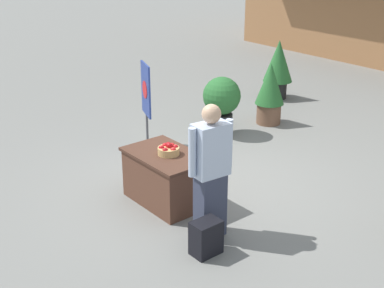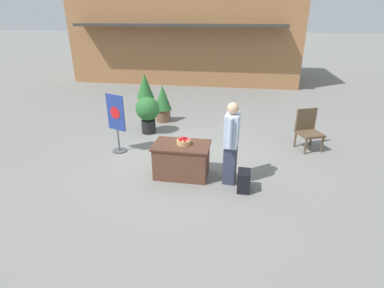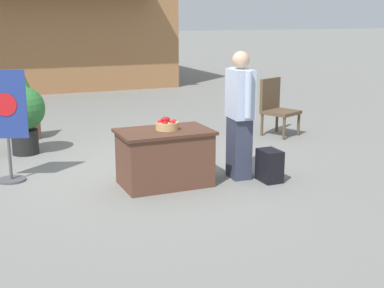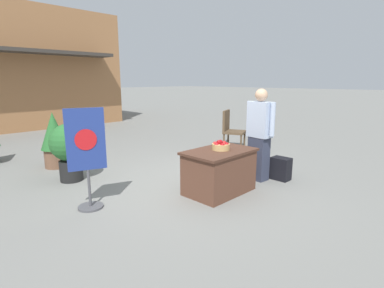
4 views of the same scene
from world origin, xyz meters
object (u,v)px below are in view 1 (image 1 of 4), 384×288
(apple_basket, at_px, (169,150))
(backpack, at_px, (206,238))
(display_table, at_px, (166,178))
(potted_plant_near_left, at_px, (222,101))
(potted_plant_far_right, at_px, (278,65))
(potted_plant_near_right, at_px, (270,92))
(person_visitor, at_px, (211,171))
(poster_board, at_px, (146,103))

(apple_basket, height_order, backpack, apple_basket)
(display_table, relative_size, backpack, 2.79)
(potted_plant_near_left, bearing_deg, backpack, -44.58)
(potted_plant_far_right, xyz_separation_m, potted_plant_near_right, (1.02, -1.34, -0.10))
(person_visitor, bearing_deg, backpack, 138.62)
(person_visitor, height_order, potted_plant_near_left, person_visitor)
(poster_board, distance_m, potted_plant_near_right, 2.54)
(backpack, height_order, potted_plant_far_right, potted_plant_far_right)
(poster_board, bearing_deg, apple_basket, 84.52)
(display_table, xyz_separation_m, backpack, (1.31, -0.41, -0.15))
(apple_basket, xyz_separation_m, potted_plant_near_left, (-1.51, 2.31, -0.15))
(backpack, bearing_deg, potted_plant_far_right, 125.17)
(backpack, bearing_deg, display_table, 162.74)
(person_visitor, xyz_separation_m, potted_plant_near_right, (-2.33, 3.51, -0.23))
(apple_basket, height_order, poster_board, poster_board)
(apple_basket, distance_m, potted_plant_near_right, 3.66)
(potted_plant_far_right, distance_m, potted_plant_near_right, 1.69)
(potted_plant_near_left, distance_m, potted_plant_far_right, 2.58)
(poster_board, bearing_deg, potted_plant_near_right, -170.41)
(person_visitor, distance_m, potted_plant_near_right, 4.22)
(apple_basket, xyz_separation_m, potted_plant_near_right, (-1.35, 3.40, -0.15))
(person_visitor, height_order, potted_plant_near_right, person_visitor)
(backpack, height_order, potted_plant_near_right, potted_plant_near_right)
(poster_board, bearing_deg, backpack, 87.61)
(potted_plant_near_left, xyz_separation_m, potted_plant_far_right, (-0.86, 2.43, 0.10))
(potted_plant_near_left, bearing_deg, potted_plant_far_right, 109.60)
(display_table, relative_size, poster_board, 0.80)
(backpack, relative_size, potted_plant_near_right, 0.36)
(display_table, height_order, poster_board, poster_board)
(apple_basket, distance_m, person_visitor, 0.99)
(backpack, distance_m, potted_plant_far_right, 6.34)
(person_visitor, bearing_deg, potted_plant_near_right, -51.00)
(person_visitor, xyz_separation_m, potted_plant_near_left, (-2.48, 2.42, -0.22))
(apple_basket, distance_m, potted_plant_near_left, 2.76)
(backpack, xyz_separation_m, potted_plant_far_right, (-3.64, 5.16, 0.52))
(display_table, distance_m, potted_plant_near_right, 3.67)
(potted_plant_near_left, bearing_deg, apple_basket, -56.90)
(potted_plant_far_right, bearing_deg, potted_plant_near_right, -52.77)
(poster_board, bearing_deg, potted_plant_near_left, -172.85)
(potted_plant_near_right, bearing_deg, potted_plant_far_right, 127.23)
(display_table, relative_size, person_visitor, 0.70)
(display_table, xyz_separation_m, person_visitor, (1.02, -0.10, 0.50))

